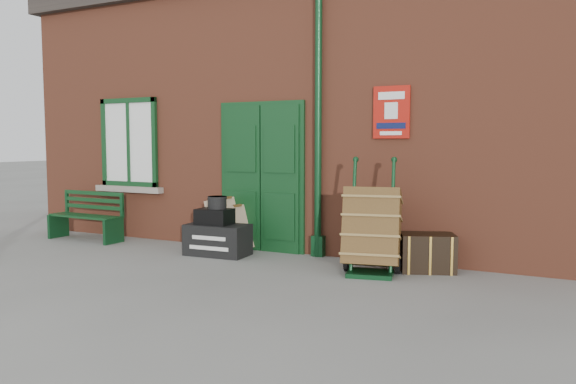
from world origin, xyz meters
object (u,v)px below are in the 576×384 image
Objects in this scene: porter_trolley at (372,230)px; dark_trunk at (428,253)px; bench at (88,215)px; houdini_trunk at (218,240)px.

dark_trunk is at bearing 21.83° from porter_trolley.
porter_trolley is at bearing -0.52° from bench.
porter_trolley is at bearing -167.39° from dark_trunk.
dark_trunk is at bearing 2.79° from houdini_trunk.
porter_trolley is (5.08, -0.19, 0.13)m from bench.
porter_trolley is 0.80m from dark_trunk.
dark_trunk is (0.61, 0.41, -0.31)m from porter_trolley.
bench reaches higher than dark_trunk.
houdini_trunk is at bearing 164.87° from dark_trunk.
porter_trolley is at bearing -5.47° from houdini_trunk.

